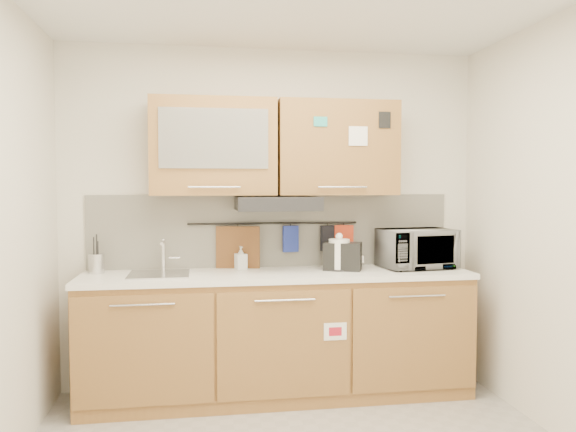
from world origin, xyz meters
name	(u,v)px	position (x,y,z in m)	size (l,w,h in m)	color
wall_back	(273,218)	(0.00, 1.50, 1.30)	(3.20, 3.20, 0.00)	silver
base_cabinet	(278,342)	(0.00, 1.19, 0.41)	(2.80, 0.64, 0.88)	#A07538
countertop	(278,275)	(0.00, 1.19, 0.90)	(2.82, 0.62, 0.04)	white
backsplash	(273,231)	(0.00, 1.49, 1.20)	(2.80, 0.02, 0.56)	silver
upper_cabinets	(275,148)	(0.00, 1.32, 1.83)	(1.82, 0.37, 0.70)	#A07538
range_hood	(277,203)	(0.00, 1.25, 1.42)	(0.60, 0.46, 0.10)	black
sink	(159,274)	(-0.85, 1.21, 0.92)	(0.42, 0.40, 0.26)	silver
utensil_rail	(274,223)	(0.00, 1.45, 1.26)	(0.02, 0.02, 1.30)	black
utensil_crock	(97,263)	(-1.30, 1.35, 0.99)	(0.14, 0.14, 0.28)	silver
kettle	(339,255)	(0.46, 1.22, 1.03)	(0.21, 0.20, 0.28)	white
toaster	(343,256)	(0.49, 1.22, 1.03)	(0.31, 0.25, 0.21)	black
microwave	(417,249)	(1.07, 1.24, 1.07)	(0.54, 0.36, 0.30)	#999999
soap_bottle	(241,258)	(-0.26, 1.37, 1.01)	(0.08, 0.08, 0.18)	#999999
cutting_board	(238,253)	(-0.28, 1.44, 1.03)	(0.33, 0.02, 0.41)	brown
oven_mitt	(291,239)	(0.13, 1.44, 1.14)	(0.12, 0.03, 0.20)	navy
dark_pouch	(328,238)	(0.43, 1.44, 1.14)	(0.12, 0.04, 0.20)	black
pot_holder	(344,237)	(0.55, 1.44, 1.15)	(0.15, 0.02, 0.18)	#B63218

